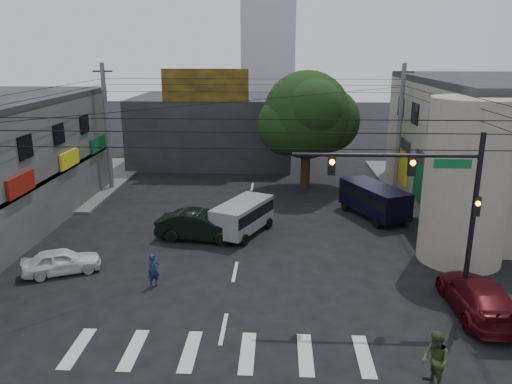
# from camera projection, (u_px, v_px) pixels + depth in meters

# --- Properties ---
(ground) EXTENTS (160.00, 160.00, 0.00)m
(ground) POSITION_uv_depth(u_px,v_px,m) (231.00, 291.00, 21.63)
(ground) COLOR black
(ground) RESTS_ON ground
(sidewalk_far_left) EXTENTS (16.00, 16.00, 0.15)m
(sidewalk_far_left) POSITION_uv_depth(u_px,v_px,m) (27.00, 180.00, 39.69)
(sidewalk_far_left) COLOR #514F4C
(sidewalk_far_left) RESTS_ON ground
(sidewalk_far_right) EXTENTS (16.00, 16.00, 0.15)m
(sidewalk_far_right) POSITION_uv_depth(u_px,v_px,m) (488.00, 185.00, 38.08)
(sidewalk_far_right) COLOR #514F4C
(sidewalk_far_right) RESTS_ON ground
(corner_column) EXTENTS (4.00, 4.00, 8.00)m
(corner_column) POSITION_uv_depth(u_px,v_px,m) (466.00, 182.00, 23.87)
(corner_column) COLOR gray
(corner_column) RESTS_ON ground
(building_far) EXTENTS (14.00, 10.00, 6.00)m
(building_far) POSITION_uv_depth(u_px,v_px,m) (214.00, 129.00, 45.93)
(building_far) COLOR #232326
(building_far) RESTS_ON ground
(billboard) EXTENTS (7.00, 0.30, 2.60)m
(billboard) POSITION_uv_depth(u_px,v_px,m) (205.00, 85.00, 40.04)
(billboard) COLOR olive
(billboard) RESTS_ON building_far
(street_tree) EXTENTS (6.40, 6.40, 8.70)m
(street_tree) POSITION_uv_depth(u_px,v_px,m) (307.00, 115.00, 36.25)
(street_tree) COLOR black
(street_tree) RESTS_ON ground
(traffic_gantry) EXTENTS (7.10, 0.35, 7.20)m
(traffic_gantry) POSITION_uv_depth(u_px,v_px,m) (431.00, 194.00, 18.98)
(traffic_gantry) COLOR black
(traffic_gantry) RESTS_ON ground
(utility_pole_far_left) EXTENTS (0.32, 0.32, 9.20)m
(utility_pole_far_left) POSITION_uv_depth(u_px,v_px,m) (107.00, 128.00, 36.18)
(utility_pole_far_left) COLOR #59595B
(utility_pole_far_left) RESTS_ON ground
(utility_pole_far_right) EXTENTS (0.32, 0.32, 9.20)m
(utility_pole_far_right) POSITION_uv_depth(u_px,v_px,m) (399.00, 130.00, 35.24)
(utility_pole_far_right) COLOR #59595B
(utility_pole_far_right) RESTS_ON ground
(dark_sedan) EXTENTS (3.09, 5.33, 1.60)m
(dark_sedan) POSITION_uv_depth(u_px,v_px,m) (201.00, 226.00, 27.32)
(dark_sedan) COLOR black
(dark_sedan) RESTS_ON ground
(white_compact) EXTENTS (4.01, 4.55, 1.20)m
(white_compact) POSITION_uv_depth(u_px,v_px,m) (61.00, 261.00, 23.28)
(white_compact) COLOR silver
(white_compact) RESTS_ON ground
(maroon_sedan) EXTENTS (2.13, 5.09, 1.47)m
(maroon_sedan) POSITION_uv_depth(u_px,v_px,m) (478.00, 297.00, 19.66)
(maroon_sedan) COLOR #470A0F
(maroon_sedan) RESTS_ON ground
(silver_minivan) EXTENTS (5.73, 5.10, 1.87)m
(silver_minivan) POSITION_uv_depth(u_px,v_px,m) (243.00, 218.00, 28.07)
(silver_minivan) COLOR #A4A6AC
(silver_minivan) RESTS_ON ground
(navy_van) EXTENTS (6.54, 5.79, 2.03)m
(navy_van) POSITION_uv_depth(u_px,v_px,m) (374.00, 201.00, 30.93)
(navy_van) COLOR black
(navy_van) RESTS_ON ground
(traffic_officer) EXTENTS (0.89, 0.89, 1.50)m
(traffic_officer) POSITION_uv_depth(u_px,v_px,m) (154.00, 270.00, 21.93)
(traffic_officer) COLOR #15264A
(traffic_officer) RESTS_ON ground
(pedestrian_olive) EXTENTS (1.27, 1.16, 1.90)m
(pedestrian_olive) POSITION_uv_depth(u_px,v_px,m) (435.00, 361.00, 15.27)
(pedestrian_olive) COLOR #354520
(pedestrian_olive) RESTS_ON ground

